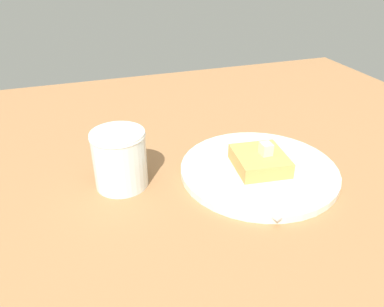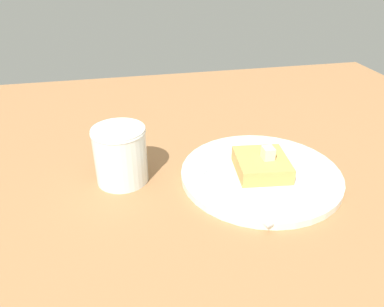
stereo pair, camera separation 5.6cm
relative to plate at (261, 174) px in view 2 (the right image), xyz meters
The scene contains 6 objects.
table_surface 5.83cm from the plate, 156.11° to the right, with size 114.96×114.96×2.18cm, color #996A41.
plate is the anchor object (origin of this frame).
toast_slice_center 1.71cm from the plate, 26.57° to the right, with size 7.77×8.52×2.42cm, color tan.
butter_pat_primary 3.93cm from the plate, 19.77° to the right, with size 1.86×1.68×1.86cm, color #F0EAAD.
fork 7.91cm from the plate, 149.78° to the right, with size 6.31×15.66×0.36cm.
syrup_jar 21.83cm from the plate, 169.45° to the left, with size 8.10×8.10×8.79cm.
Camera 2 is at (-15.70, -43.82, 34.61)cm, focal length 35.00 mm.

